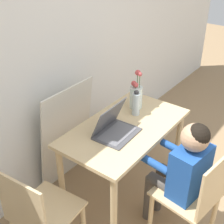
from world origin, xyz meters
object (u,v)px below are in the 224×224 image
at_px(person_seated, 184,166).
at_px(laptop, 114,127).
at_px(water_bottle, 136,104).
at_px(chair_spare, 40,215).
at_px(chair_occupied, 194,196).
at_px(flower_vase, 136,95).

xyz_separation_m(person_seated, laptop, (-0.06, 0.56, 0.14)).
relative_size(laptop, water_bottle, 1.61).
bearing_deg(laptop, water_bottle, 0.89).
xyz_separation_m(chair_spare, laptop, (0.72, -0.07, 0.34)).
distance_m(chair_occupied, chair_spare, 1.07).
relative_size(chair_spare, water_bottle, 3.89).
xyz_separation_m(chair_occupied, chair_spare, (-0.77, 0.75, 0.00)).
bearing_deg(flower_vase, laptop, -168.71).
bearing_deg(chair_occupied, flower_vase, -109.38).
distance_m(laptop, water_bottle, 0.34).
height_order(person_seated, flower_vase, flower_vase).
relative_size(chair_occupied, person_seated, 0.82).
bearing_deg(chair_spare, chair_occupied, -139.25).
xyz_separation_m(laptop, water_bottle, (0.33, 0.02, 0.05)).
height_order(chair_spare, flower_vase, flower_vase).
distance_m(chair_spare, laptop, 0.80).
bearing_deg(chair_spare, flower_vase, -94.03).
height_order(laptop, water_bottle, laptop).
height_order(chair_spare, person_seated, person_seated).
bearing_deg(laptop, flower_vase, 8.76).
height_order(chair_spare, laptop, laptop).
bearing_deg(flower_vase, chair_spare, -179.13).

